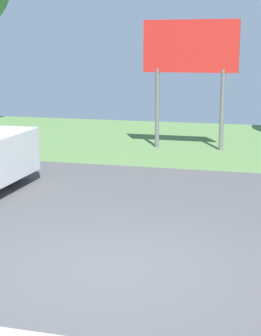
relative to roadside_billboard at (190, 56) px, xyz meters
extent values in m
cube|color=#4C4C4F|center=(0.36, -6.66, -2.60)|extent=(40.00, 8.00, 0.10)
cube|color=#577C44|center=(0.36, 1.34, -2.60)|extent=(40.00, 8.00, 0.10)
cylinder|color=black|center=(-3.40, -4.44, -2.17)|extent=(0.76, 0.28, 0.76)
cylinder|color=slate|center=(-0.90, 0.00, -1.45)|extent=(0.12, 0.12, 2.20)
cylinder|color=slate|center=(0.90, 0.00, -1.45)|extent=(0.12, 0.12, 2.20)
cube|color=red|center=(0.00, 0.00, 0.25)|extent=(2.60, 0.10, 1.40)
camera|label=1|loc=(2.25, -14.88, 0.21)|focal=58.00mm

